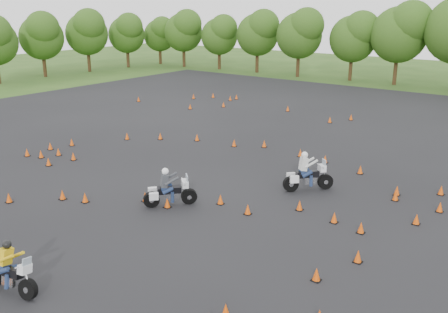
% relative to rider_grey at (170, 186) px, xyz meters
% --- Properties ---
extents(ground, '(140.00, 140.00, 0.00)m').
position_rel_rider_grey_xyz_m(ground, '(-0.23, 0.38, -0.94)').
color(ground, '#2D5119').
rests_on(ground, ground).
extents(asphalt_pad, '(62.00, 62.00, 0.00)m').
position_rel_rider_grey_xyz_m(asphalt_pad, '(-0.23, 6.38, -0.94)').
color(asphalt_pad, black).
rests_on(asphalt_pad, ground).
extents(traffic_cones, '(35.84, 33.26, 0.45)m').
position_rel_rider_grey_xyz_m(traffic_cones, '(-0.33, 5.95, -0.71)').
color(traffic_cones, '#DC4C09').
rests_on(traffic_cones, asphalt_pad).
extents(rider_grey, '(2.13, 2.34, 1.88)m').
position_rel_rider_grey_xyz_m(rider_grey, '(0.00, 0.00, 0.00)').
color(rider_grey, '#393B40').
rests_on(rider_grey, ground).
extents(rider_yellow, '(2.28, 1.09, 1.69)m').
position_rel_rider_grey_xyz_m(rider_yellow, '(0.86, -8.40, -0.09)').
color(rider_yellow, gold).
rests_on(rider_yellow, ground).
extents(rider_white, '(2.28, 2.39, 1.95)m').
position_rel_rider_grey_xyz_m(rider_white, '(4.12, 5.44, 0.04)').
color(rider_white, beige).
rests_on(rider_white, ground).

